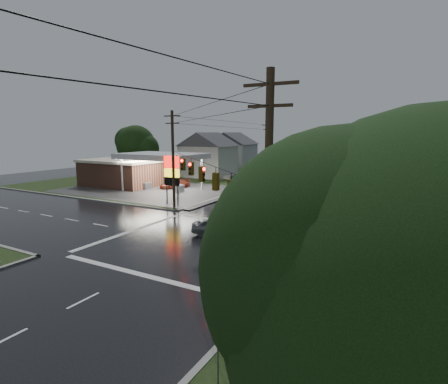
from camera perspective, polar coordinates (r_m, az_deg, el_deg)
The scene contains 17 objects.
ground at distance 27.95m, azimuth -4.15°, elevation -8.24°, with size 120.00×120.00×0.00m, color black.
grass_nw at distance 63.61m, azimuth -11.11°, elevation 1.79°, with size 36.00×36.00×0.08m, color black.
gas_station at distance 58.44m, azimuth -14.91°, elevation 3.44°, with size 26.20×18.00×5.60m.
pylon_sign at distance 41.50m, azimuth -8.53°, elevation 3.25°, with size 2.00×0.35×6.00m.
utility_pole_nw at distance 39.94m, azimuth -8.31°, elevation 5.47°, with size 2.20×0.32×11.00m.
utility_pole_se at distance 14.03m, azimuth 7.15°, elevation -2.22°, with size 2.20×0.32×11.00m.
utility_pole_n at distance 64.96m, azimuth 7.11°, elevation 6.87°, with size 2.20×0.32×10.50m.
traffic_signals at distance 26.66m, azimuth -4.31°, elevation 5.12°, with size 26.87×26.87×1.47m.
house_near at distance 68.36m, azimuth -2.54°, elevation 6.18°, with size 11.05×8.48×8.60m.
house_far at distance 79.29m, azimuth 1.38°, elevation 6.68°, with size 11.05×8.48×8.60m.
tree_nw_behind at distance 71.26m, azimuth -14.09°, elevation 7.48°, with size 8.93×7.60×10.00m.
tree_ne_near at distance 44.37m, azimuth 28.33°, elevation 4.62°, with size 7.99×6.80×8.98m.
tree_ne_far at distance 56.38m, azimuth 31.62°, elevation 5.82°, with size 8.46×7.20×9.80m.
tree_se at distance 6.99m, azimuth 32.25°, elevation -17.66°, with size 8.22×7.00×9.08m.
car_north at distance 42.85m, azimuth 2.16°, elevation -0.94°, with size 1.46×4.18×1.38m, color black.
car_crossing at distance 29.47m, azimuth -1.17°, elevation -5.79°, with size 1.71×4.26×1.45m, color gray.
car_pump at distance 54.49m, azimuth -8.05°, elevation 1.28°, with size 1.96×4.83×1.40m, color #5C2015.
Camera 1 is at (14.53, -22.27, 8.60)m, focal length 28.00 mm.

